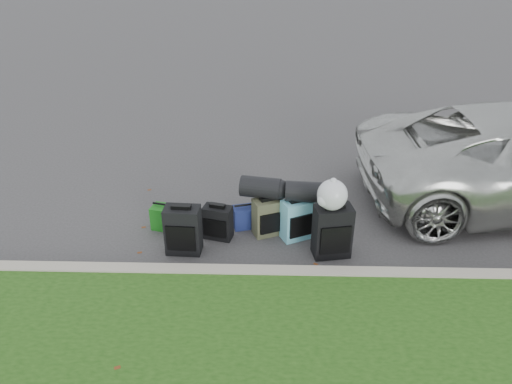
{
  "coord_description": "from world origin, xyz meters",
  "views": [
    {
      "loc": [
        0.06,
        -5.81,
        3.84
      ],
      "look_at": [
        -0.1,
        0.2,
        0.55
      ],
      "focal_mm": 35.0,
      "sensor_mm": 36.0,
      "label": 1
    }
  ],
  "objects_px": {
    "suitcase_large_black_right": "(332,231)",
    "tote_navy": "(244,217)",
    "tote_green": "(163,217)",
    "suitcase_teal": "(297,220)",
    "suitcase_large_black_left": "(183,230)",
    "suitcase_small_black": "(218,222)",
    "suitcase_olive": "(268,217)"
  },
  "relations": [
    {
      "from": "suitcase_small_black",
      "to": "suitcase_teal",
      "type": "bearing_deg",
      "value": 15.75
    },
    {
      "from": "suitcase_olive",
      "to": "tote_green",
      "type": "distance_m",
      "value": 1.47
    },
    {
      "from": "suitcase_small_black",
      "to": "suitcase_olive",
      "type": "xyz_separation_m",
      "value": [
        0.67,
        0.11,
        0.03
      ]
    },
    {
      "from": "suitcase_teal",
      "to": "tote_green",
      "type": "bearing_deg",
      "value": 148.88
    },
    {
      "from": "suitcase_olive",
      "to": "tote_navy",
      "type": "relative_size",
      "value": 1.72
    },
    {
      "from": "tote_green",
      "to": "suitcase_large_black_right",
      "type": "bearing_deg",
      "value": -0.66
    },
    {
      "from": "suitcase_small_black",
      "to": "tote_navy",
      "type": "xyz_separation_m",
      "value": [
        0.33,
        0.28,
        -0.08
      ]
    },
    {
      "from": "suitcase_small_black",
      "to": "suitcase_large_black_right",
      "type": "distance_m",
      "value": 1.55
    },
    {
      "from": "suitcase_large_black_right",
      "to": "tote_navy",
      "type": "height_order",
      "value": "suitcase_large_black_right"
    },
    {
      "from": "tote_navy",
      "to": "tote_green",
      "type": "bearing_deg",
      "value": 167.65
    },
    {
      "from": "suitcase_large_black_left",
      "to": "suitcase_small_black",
      "type": "bearing_deg",
      "value": 41.86
    },
    {
      "from": "suitcase_large_black_right",
      "to": "tote_navy",
      "type": "bearing_deg",
      "value": 141.2
    },
    {
      "from": "tote_green",
      "to": "suitcase_small_black",
      "type": "bearing_deg",
      "value": -2.24
    },
    {
      "from": "suitcase_large_black_left",
      "to": "suitcase_teal",
      "type": "relative_size",
      "value": 1.14
    },
    {
      "from": "suitcase_small_black",
      "to": "tote_green",
      "type": "xyz_separation_m",
      "value": [
        -0.79,
        0.22,
        -0.07
      ]
    },
    {
      "from": "suitcase_large_black_right",
      "to": "tote_navy",
      "type": "xyz_separation_m",
      "value": [
        -1.16,
        0.64,
        -0.2
      ]
    },
    {
      "from": "suitcase_large_black_right",
      "to": "tote_navy",
      "type": "distance_m",
      "value": 1.34
    },
    {
      "from": "suitcase_small_black",
      "to": "suitcase_large_black_right",
      "type": "bearing_deg",
      "value": 1.09
    },
    {
      "from": "suitcase_olive",
      "to": "tote_green",
      "type": "relative_size",
      "value": 1.56
    },
    {
      "from": "suitcase_olive",
      "to": "tote_navy",
      "type": "xyz_separation_m",
      "value": [
        -0.34,
        0.16,
        -0.11
      ]
    },
    {
      "from": "suitcase_teal",
      "to": "suitcase_small_black",
      "type": "bearing_deg",
      "value": 156.32
    },
    {
      "from": "tote_green",
      "to": "suitcase_teal",
      "type": "bearing_deg",
      "value": 7.4
    },
    {
      "from": "suitcase_teal",
      "to": "tote_navy",
      "type": "xyz_separation_m",
      "value": [
        -0.73,
        0.26,
        -0.13
      ]
    },
    {
      "from": "suitcase_teal",
      "to": "suitcase_large_black_left",
      "type": "bearing_deg",
      "value": 168.63
    },
    {
      "from": "suitcase_small_black",
      "to": "suitcase_olive",
      "type": "height_order",
      "value": "suitcase_olive"
    },
    {
      "from": "suitcase_teal",
      "to": "tote_green",
      "type": "height_order",
      "value": "suitcase_teal"
    },
    {
      "from": "suitcase_large_black_right",
      "to": "suitcase_large_black_left",
      "type": "bearing_deg",
      "value": 169.15
    },
    {
      "from": "suitcase_large_black_left",
      "to": "suitcase_olive",
      "type": "bearing_deg",
      "value": 25.49
    },
    {
      "from": "tote_green",
      "to": "tote_navy",
      "type": "xyz_separation_m",
      "value": [
        1.13,
        0.05,
        -0.02
      ]
    },
    {
      "from": "suitcase_teal",
      "to": "suitcase_large_black_right",
      "type": "relative_size",
      "value": 0.81
    },
    {
      "from": "suitcase_small_black",
      "to": "suitcase_large_black_right",
      "type": "height_order",
      "value": "suitcase_large_black_right"
    },
    {
      "from": "suitcase_small_black",
      "to": "suitcase_teal",
      "type": "relative_size",
      "value": 0.84
    }
  ]
}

